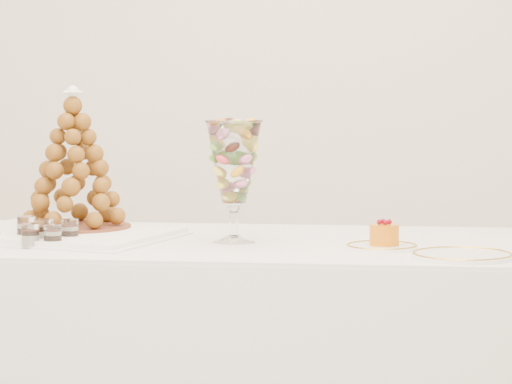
# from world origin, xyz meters

# --- Properties ---
(buffet_table) EXTENTS (2.12, 0.85, 0.80)m
(buffet_table) POSITION_xyz_m (-0.15, 0.25, 0.40)
(buffet_table) COLOR white
(buffet_table) RESTS_ON ground
(lace_tray) EXTENTS (0.71, 0.60, 0.02)m
(lace_tray) POSITION_xyz_m (-0.52, 0.25, 0.81)
(lace_tray) COLOR white
(lace_tray) RESTS_ON buffet_table
(macaron_vase) EXTENTS (0.16, 0.16, 0.34)m
(macaron_vase) POSITION_xyz_m (-0.00, 0.22, 1.02)
(macaron_vase) COLOR white
(macaron_vase) RESTS_ON buffet_table
(cake_plate) EXTENTS (0.19, 0.19, 0.01)m
(cake_plate) POSITION_xyz_m (0.41, 0.14, 0.81)
(cake_plate) COLOR white
(cake_plate) RESTS_ON buffet_table
(spare_plate) EXTENTS (0.26, 0.26, 0.01)m
(spare_plate) POSITION_xyz_m (0.62, -0.01, 0.81)
(spare_plate) COLOR white
(spare_plate) RESTS_ON buffet_table
(verrine_a) EXTENTS (0.07, 0.07, 0.07)m
(verrine_a) POSITION_xyz_m (-0.58, 0.16, 0.84)
(verrine_a) COLOR white
(verrine_a) RESTS_ON buffet_table
(verrine_b) EXTENTS (0.06, 0.06, 0.07)m
(verrine_b) POSITION_xyz_m (-0.51, 0.09, 0.84)
(verrine_b) COLOR white
(verrine_b) RESTS_ON buffet_table
(verrine_c) EXTENTS (0.05, 0.05, 0.07)m
(verrine_c) POSITION_xyz_m (-0.45, 0.14, 0.84)
(verrine_c) COLOR white
(verrine_c) RESTS_ON buffet_table
(verrine_d) EXTENTS (0.05, 0.05, 0.07)m
(verrine_d) POSITION_xyz_m (-0.53, 0.03, 0.84)
(verrine_d) COLOR white
(verrine_d) RESTS_ON buffet_table
(verrine_e) EXTENTS (0.05, 0.05, 0.07)m
(verrine_e) POSITION_xyz_m (-0.47, 0.03, 0.84)
(verrine_e) COLOR white
(verrine_e) RESTS_ON buffet_table
(croquembouche) EXTENTS (0.33, 0.33, 0.42)m
(croquembouche) POSITION_xyz_m (-0.50, 0.34, 1.03)
(croquembouche) COLOR brown
(croquembouche) RESTS_ON lace_tray
(mousse_cake) EXTENTS (0.08, 0.08, 0.07)m
(mousse_cake) POSITION_xyz_m (0.42, 0.14, 0.84)
(mousse_cake) COLOR orange
(mousse_cake) RESTS_ON cake_plate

